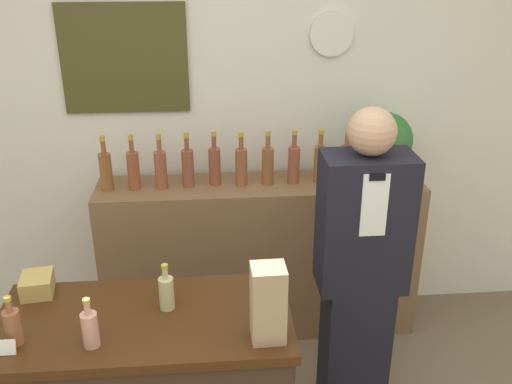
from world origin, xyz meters
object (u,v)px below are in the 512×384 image
at_px(potted_plant, 384,144).
at_px(paper_bag, 268,303).
at_px(shopkeeper, 360,274).
at_px(tape_dispenser, 275,335).

xyz_separation_m(potted_plant, paper_bag, (-0.82, -1.36, -0.12)).
xyz_separation_m(shopkeeper, paper_bag, (-0.51, -0.61, 0.28)).
bearing_deg(shopkeeper, paper_bag, -130.02).
relative_size(paper_bag, tape_dispenser, 3.30).
distance_m(shopkeeper, paper_bag, 0.84).
distance_m(shopkeeper, tape_dispenser, 0.81).
distance_m(potted_plant, paper_bag, 1.59).
bearing_deg(potted_plant, paper_bag, -120.92).
bearing_deg(tape_dispenser, paper_bag, 144.27).
relative_size(shopkeeper, tape_dispenser, 18.21).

